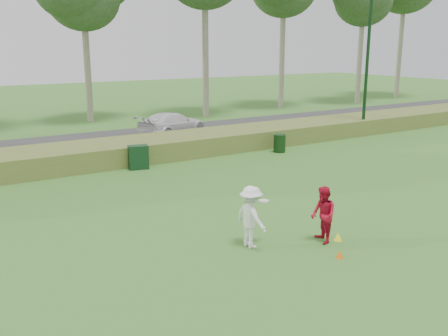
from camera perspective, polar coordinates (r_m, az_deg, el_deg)
ground at (r=13.46m, az=9.17°, el=-8.90°), size 120.00×120.00×0.00m
reed_strip at (r=23.30m, az=-10.49°, el=2.01°), size 80.00×3.00×0.90m
park_road at (r=28.01m, az=-14.26°, el=2.94°), size 80.00×6.00×0.06m
lamp_post at (r=30.11m, az=16.24°, el=14.23°), size 0.70×0.70×8.18m
player_white at (r=13.05m, az=3.11°, el=-5.59°), size 0.88×1.11×1.65m
player_red at (r=13.58m, az=11.26°, el=-5.30°), size 0.80×0.90×1.54m
cone_orange at (r=12.95m, az=13.07°, el=-9.56°), size 0.19×0.19×0.20m
cone_yellow at (r=14.01m, az=12.89°, el=-7.62°), size 0.22×0.22×0.24m
utility_cabinet at (r=21.53m, az=-9.76°, el=1.22°), size 0.91×0.68×1.02m
trash_bin at (r=24.70m, az=6.36°, el=2.82°), size 0.63×0.63×0.88m
car_right at (r=28.99m, az=-5.96°, el=5.04°), size 4.88×3.33×1.31m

